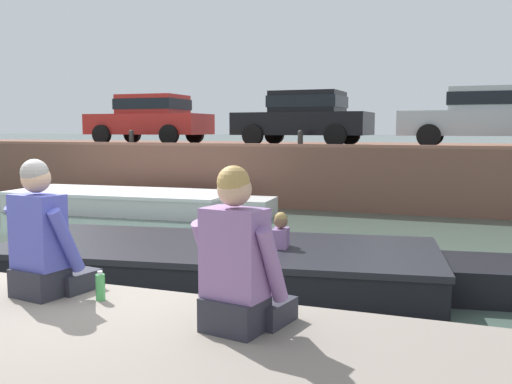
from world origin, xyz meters
TOP-DOWN VIEW (x-y plane):
  - ground_plane at (0.00, 5.41)m, footprint 400.00×400.00m
  - far_quay_wall at (0.00, 13.83)m, footprint 60.00×6.00m
  - far_wall_coping at (0.00, 10.95)m, footprint 60.00×0.24m
  - boat_moored_west_white at (-5.19, 9.03)m, footprint 7.02×2.65m
  - motorboat_passing at (-0.06, 3.63)m, footprint 7.38×3.21m
  - car_leftmost_red at (-6.62, 12.46)m, footprint 3.82×2.00m
  - car_left_inner_black at (-1.55, 12.45)m, footprint 3.89×2.06m
  - car_centre_silver at (3.36, 12.45)m, footprint 4.33×1.90m
  - mooring_bollard_west at (-6.47, 11.08)m, footprint 0.15×0.15m
  - mooring_bollard_mid at (-1.28, 11.08)m, footprint 0.15×0.15m
  - person_seated_right at (0.09, -0.38)m, footprint 0.57×0.58m
  - person_seated_middle at (1.64, -0.55)m, footprint 0.57×0.58m
  - bottle_drink at (0.54, -0.36)m, footprint 0.06×0.06m

SIDE VIEW (x-z plane):
  - ground_plane at x=0.00m, z-range 0.00..0.00m
  - motorboat_passing at x=-0.06m, z-range -0.24..0.76m
  - boat_moored_west_white at x=-5.19m, z-range 0.00..0.53m
  - far_quay_wall at x=0.00m, z-range 0.00..1.65m
  - bottle_drink at x=0.54m, z-range 0.95..1.15m
  - person_seated_right at x=0.09m, z-range 0.85..1.81m
  - person_seated_middle at x=1.64m, z-range 0.85..1.81m
  - far_wall_coping at x=0.00m, z-range 1.65..1.73m
  - mooring_bollard_west at x=-6.47m, z-range 1.67..2.11m
  - mooring_bollard_mid at x=-1.28m, z-range 1.67..2.11m
  - car_leftmost_red at x=-6.62m, z-range 1.73..3.27m
  - car_left_inner_black at x=-1.55m, z-range 1.73..3.27m
  - car_centre_silver at x=3.36m, z-range 1.73..3.27m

